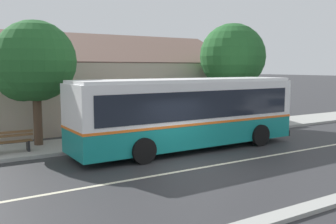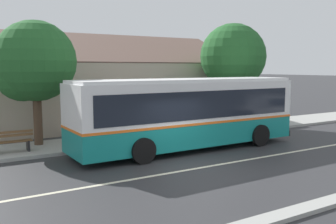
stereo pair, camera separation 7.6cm
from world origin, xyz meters
The scene contains 9 objects.
ground_plane centered at (0.00, 0.00, 0.00)m, with size 300.00×300.00×0.00m, color #2D2D30.
sidewalk_far centered at (0.00, 6.00, 0.07)m, with size 60.00×3.00×0.15m, color #9E9E99.
curb_near centered at (0.00, -4.75, 0.06)m, with size 60.00×0.50×0.12m, color #9E9E99.
lane_divider_stripe centered at (0.00, 0.00, 0.00)m, with size 60.00×0.16×0.01m, color beige.
community_building centered at (-0.83, 13.46, 2.07)m, with size 21.09×9.39×6.90m.
transit_bus centered at (1.53, 2.90, 1.69)m, with size 10.63×2.85×3.14m.
bench_by_building centered at (-5.44, 5.48, 0.57)m, with size 1.65×0.51×0.94m.
street_tree_primary centered at (7.48, 6.92, 4.15)m, with size 3.98×3.98×6.29m.
street_tree_secondary centered at (-4.24, 6.65, 3.77)m, with size 3.59×3.59×5.72m.
Camera 1 is at (-7.85, -10.67, 3.62)m, focal length 40.00 mm.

